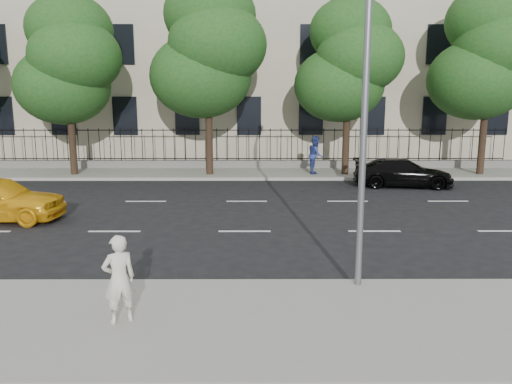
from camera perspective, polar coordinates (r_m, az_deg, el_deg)
ground at (r=12.98m, az=-1.54°, el=-7.43°), size 120.00×120.00×0.00m
near_sidewalk at (r=9.24m, az=-2.13°, el=-14.76°), size 60.00×4.00×0.15m
far_sidewalk at (r=26.63m, az=-0.85°, el=2.17°), size 60.00×4.00×0.15m
lane_markings at (r=17.55m, az=-1.18°, el=-2.57°), size 49.60×4.62×0.01m
masonry_building at (r=35.62m, az=-0.72°, el=18.78°), size 34.60×12.11×18.50m
iron_fence at (r=28.24m, az=-0.81°, el=3.84°), size 30.00×0.50×2.20m
street_light at (r=10.84m, az=11.98°, el=16.34°), size 0.25×3.32×8.05m
tree_b at (r=27.37m, az=-20.61°, el=13.85°), size 5.53×5.12×8.97m
tree_c at (r=25.90m, az=-5.42°, el=15.94°), size 5.89×5.50×9.80m
tree_d at (r=26.18m, az=10.56°, el=14.50°), size 5.34×4.94×8.84m
tree_e at (r=28.32m, az=25.09°, el=14.12°), size 5.71×5.31×9.46m
black_sedan at (r=23.87m, az=16.43°, el=2.13°), size 4.66×2.36×1.30m
woman_near at (r=9.12m, az=-15.39°, el=-9.57°), size 0.69×0.62×1.59m
pedestrian_far at (r=26.05m, az=6.82°, el=4.23°), size 0.84×1.02×1.95m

